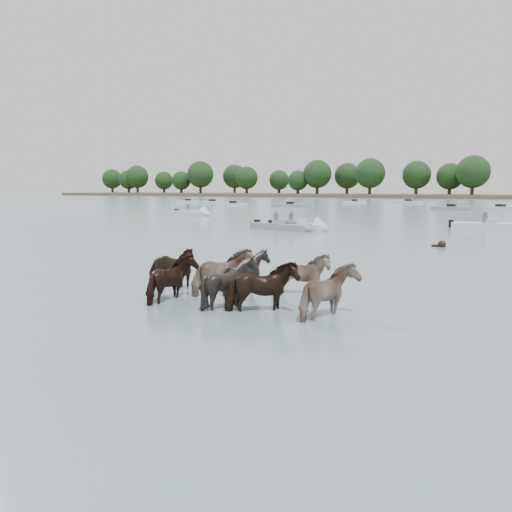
% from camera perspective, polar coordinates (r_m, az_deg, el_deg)
% --- Properties ---
extents(ground, '(400.00, 400.00, 0.00)m').
position_cam_1_polar(ground, '(13.83, -8.30, -5.28)').
color(ground, slate).
rests_on(ground, ground).
extents(shoreline, '(160.00, 30.00, 1.00)m').
position_cam_1_polar(shoreline, '(178.84, 0.64, 6.88)').
color(shoreline, '#4C4233').
rests_on(shoreline, ground).
extents(pony_herd, '(7.33, 3.96, 1.57)m').
position_cam_1_polar(pony_herd, '(13.99, -1.90, -2.88)').
color(pony_herd, black).
rests_on(pony_herd, ground).
extents(swimming_pony, '(0.72, 0.44, 0.44)m').
position_cam_1_polar(swimming_pony, '(28.21, 19.99, 1.17)').
color(swimming_pony, black).
rests_on(swimming_pony, ground).
extents(motorboat_a, '(4.90, 1.98, 1.92)m').
position_cam_1_polar(motorboat_a, '(37.06, 5.52, 3.25)').
color(motorboat_a, silver).
rests_on(motorboat_a, ground).
extents(motorboat_b, '(5.51, 3.10, 1.92)m').
position_cam_1_polar(motorboat_b, '(36.79, 3.71, 3.23)').
color(motorboat_b, gray).
rests_on(motorboat_b, ground).
extents(motorboat_c, '(6.18, 2.38, 1.92)m').
position_cam_1_polar(motorboat_c, '(41.71, 25.86, 3.00)').
color(motorboat_c, silver).
rests_on(motorboat_c, ground).
extents(motorboat_f, '(5.42, 2.67, 1.92)m').
position_cam_1_polar(motorboat_f, '(56.17, -6.73, 4.74)').
color(motorboat_f, silver).
rests_on(motorboat_f, ground).
extents(distant_flotilla, '(104.55, 29.14, 0.93)m').
position_cam_1_polar(distant_flotilla, '(82.20, 21.29, 5.22)').
color(distant_flotilla, silver).
rests_on(distant_flotilla, ground).
extents(treeline, '(146.85, 23.84, 12.37)m').
position_cam_1_polar(treeline, '(175.93, 1.16, 8.90)').
color(treeline, '#382619').
rests_on(treeline, ground).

